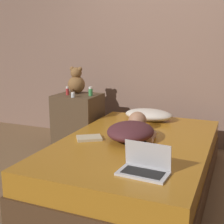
{
  "coord_description": "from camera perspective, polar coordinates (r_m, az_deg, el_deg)",
  "views": [
    {
      "loc": [
        0.84,
        -2.57,
        1.3
      ],
      "look_at": [
        -0.34,
        0.26,
        0.6
      ],
      "focal_mm": 50.0,
      "sensor_mm": 36.0,
      "label": 1
    }
  ],
  "objects": [
    {
      "name": "pillow",
      "position": [
        3.56,
        6.71,
        -0.5
      ],
      "size": [
        0.54,
        0.34,
        0.13
      ],
      "color": "beige",
      "rests_on": "bed"
    },
    {
      "name": "person_lying",
      "position": [
        2.9,
        3.71,
        -3.23
      ],
      "size": [
        0.49,
        0.71,
        0.19
      ],
      "rotation": [
        0.0,
        0.0,
        0.13
      ],
      "color": "#4C2328",
      "rests_on": "bed"
    },
    {
      "name": "teddy_bear",
      "position": [
        3.89,
        -6.54,
        5.53
      ],
      "size": [
        0.21,
        0.21,
        0.33
      ],
      "color": "brown",
      "rests_on": "nightstand"
    },
    {
      "name": "nightstand",
      "position": [
        3.86,
        -6.19,
        -1.71
      ],
      "size": [
        0.52,
        0.47,
        0.67
      ],
      "color": "brown",
      "rests_on": "ground_plane"
    },
    {
      "name": "laptop",
      "position": [
        2.16,
        6.0,
        -9.88
      ],
      "size": [
        0.35,
        0.22,
        0.21
      ],
      "rotation": [
        0.0,
        0.0,
        -0.07
      ],
      "color": "silver",
      "rests_on": "bed"
    },
    {
      "name": "bottle_clear",
      "position": [
        3.61,
        -7.15,
        3.13
      ],
      "size": [
        0.05,
        0.05,
        0.06
      ],
      "color": "silver",
      "rests_on": "nightstand"
    },
    {
      "name": "wall_back",
      "position": [
        3.98,
        10.72,
        12.64
      ],
      "size": [
        8.0,
        0.06,
        2.6
      ],
      "color": "#846656",
      "rests_on": "ground_plane"
    },
    {
      "name": "bed",
      "position": [
        2.92,
        4.28,
        -9.16
      ],
      "size": [
        1.31,
        2.07,
        0.42
      ],
      "color": "#4C331E",
      "rests_on": "ground_plane"
    },
    {
      "name": "ground_plane",
      "position": [
        3.0,
        4.22,
        -12.85
      ],
      "size": [
        12.0,
        12.0,
        0.0
      ],
      "primitive_type": "plane",
      "color": "brown"
    },
    {
      "name": "bottle_green",
      "position": [
        3.69,
        -3.94,
        3.78
      ],
      "size": [
        0.05,
        0.05,
        0.11
      ],
      "color": "#3D8E4C",
      "rests_on": "nightstand"
    },
    {
      "name": "book",
      "position": [
        2.88,
        -4.2,
        -4.76
      ],
      "size": [
        0.27,
        0.25,
        0.02
      ],
      "rotation": [
        0.0,
        0.0,
        0.59
      ],
      "color": "#C6B793",
      "rests_on": "bed"
    },
    {
      "name": "bottle_red",
      "position": [
        3.77,
        -8.16,
        3.84
      ],
      "size": [
        0.04,
        0.04,
        0.1
      ],
      "color": "#B72D2D",
      "rests_on": "nightstand"
    }
  ]
}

